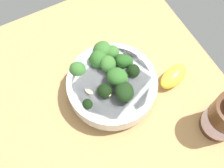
# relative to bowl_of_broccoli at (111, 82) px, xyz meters

# --- Properties ---
(ground_plane) EXTENTS (0.58, 0.58, 0.05)m
(ground_plane) POSITION_rel_bowl_of_broccoli_xyz_m (0.04, -0.00, -0.06)
(ground_plane) COLOR tan
(bowl_of_broccoli) EXTENTS (0.19, 0.20, 0.10)m
(bowl_of_broccoli) POSITION_rel_bowl_of_broccoli_xyz_m (0.00, 0.00, 0.00)
(bowl_of_broccoli) COLOR white
(bowl_of_broccoli) RESTS_ON ground_plane
(lemon_wedge) EXTENTS (0.09, 0.06, 0.04)m
(lemon_wedge) POSITION_rel_bowl_of_broccoli_xyz_m (-0.14, 0.04, -0.02)
(lemon_wedge) COLOR yellow
(lemon_wedge) RESTS_ON ground_plane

